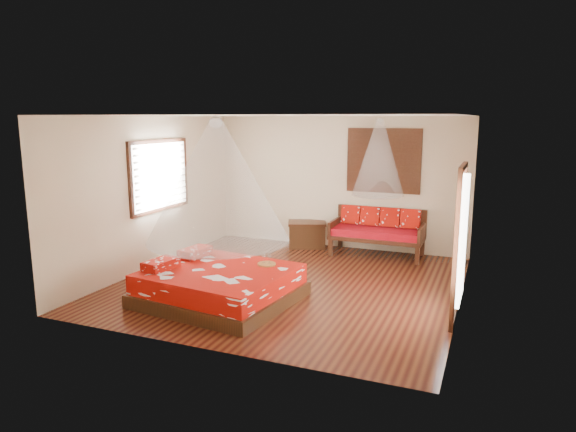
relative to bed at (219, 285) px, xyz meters
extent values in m
cube|color=black|center=(0.68, 1.21, -0.26)|extent=(5.50, 5.50, 0.02)
cube|color=white|center=(0.68, 1.21, 2.56)|extent=(5.50, 5.50, 0.02)
cube|color=beige|center=(-2.08, 1.21, 1.15)|extent=(0.02, 5.50, 2.80)
cube|color=beige|center=(3.44, 1.21, 1.15)|extent=(0.02, 5.50, 2.80)
cube|color=beige|center=(0.68, 3.97, 1.15)|extent=(5.50, 0.02, 2.80)
cube|color=beige|center=(0.68, -1.55, 1.15)|extent=(5.50, 0.02, 2.80)
cube|color=black|center=(0.02, 0.00, -0.15)|extent=(2.35, 2.17, 0.20)
cube|color=#970C04|center=(0.02, 0.00, 0.10)|extent=(2.24, 2.06, 0.30)
cube|color=#970C04|center=(-0.82, -0.31, 0.32)|extent=(0.37, 0.59, 0.14)
cube|color=#970C04|center=(-0.73, 0.50, 0.32)|extent=(0.37, 0.59, 0.14)
cube|color=black|center=(0.79, 3.16, -0.04)|extent=(0.08, 0.08, 0.42)
cube|color=black|center=(2.52, 3.16, -0.04)|extent=(0.08, 0.08, 0.42)
cube|color=black|center=(0.79, 3.86, -0.04)|extent=(0.08, 0.08, 0.42)
cube|color=black|center=(2.52, 3.86, -0.04)|extent=(0.08, 0.08, 0.42)
cube|color=black|center=(1.65, 3.51, 0.13)|extent=(1.85, 0.82, 0.08)
cube|color=#90050A|center=(1.65, 3.51, 0.24)|extent=(1.79, 0.76, 0.14)
cube|color=black|center=(1.65, 3.88, 0.42)|extent=(1.85, 0.06, 0.55)
cube|color=black|center=(0.77, 3.51, 0.29)|extent=(0.06, 0.82, 0.30)
cube|color=black|center=(2.54, 3.51, 0.29)|extent=(0.06, 0.82, 0.30)
cube|color=#970C04|center=(1.04, 3.76, 0.50)|extent=(0.39, 0.20, 0.41)
cube|color=#970C04|center=(1.45, 3.76, 0.50)|extent=(0.39, 0.20, 0.41)
cube|color=#970C04|center=(1.86, 3.76, 0.50)|extent=(0.39, 0.20, 0.41)
cube|color=#970C04|center=(2.27, 3.76, 0.50)|extent=(0.39, 0.20, 0.41)
cube|color=black|center=(0.09, 3.66, 0.00)|extent=(0.92, 0.79, 0.50)
cube|color=black|center=(0.09, 3.66, 0.28)|extent=(0.97, 0.84, 0.05)
cube|color=black|center=(1.65, 3.93, 1.65)|extent=(1.52, 0.06, 1.32)
cube|color=black|center=(1.65, 3.92, 1.65)|extent=(1.35, 0.04, 1.10)
cube|color=black|center=(-2.04, 1.41, 1.45)|extent=(0.08, 1.74, 1.34)
cube|color=silver|center=(-2.00, 1.41, 1.45)|extent=(0.04, 1.54, 1.10)
cube|color=black|center=(3.40, 0.61, 0.80)|extent=(0.08, 1.02, 2.16)
cube|color=white|center=(3.38, 0.61, 0.90)|extent=(0.03, 0.82, 1.70)
cylinder|color=brown|center=(0.58, 0.48, 0.26)|extent=(0.29, 0.29, 0.03)
cone|color=white|center=(0.02, 0.00, 1.60)|extent=(2.13, 2.13, 1.80)
cone|color=white|center=(1.65, 3.46, 1.75)|extent=(1.02, 1.02, 1.50)
camera|label=1|loc=(3.82, -6.55, 2.51)|focal=32.00mm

